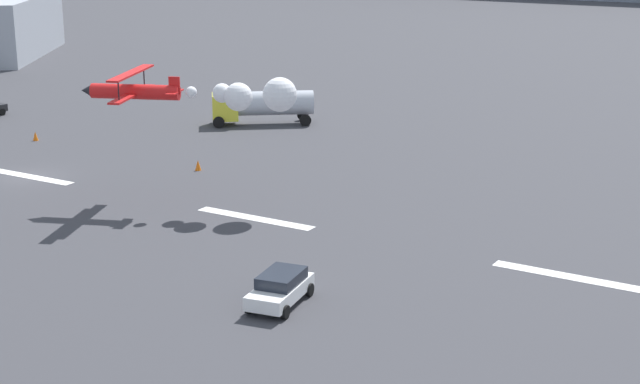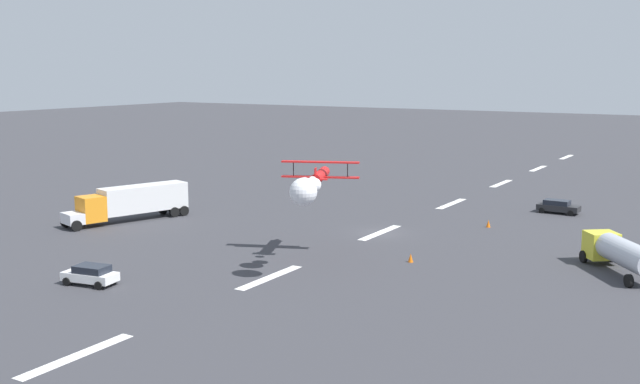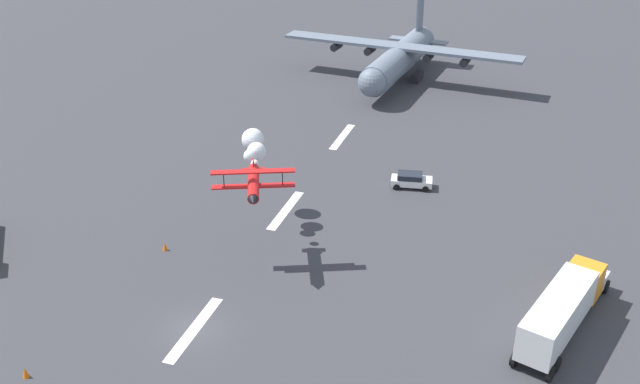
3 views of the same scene
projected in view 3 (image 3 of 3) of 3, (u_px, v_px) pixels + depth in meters
The scene contains 11 objects.
ground_plane at pixel (194, 329), 52.61m from camera, with size 440.00×440.00×0.00m, color #38383D.
runway_stripe_4 at pixel (194, 329), 52.61m from camera, with size 8.00×0.90×0.01m, color white.
runway_stripe_5 at pixel (286, 210), 68.84m from camera, with size 8.00×0.90×0.01m, color white.
runway_stripe_6 at pixel (342, 137), 85.06m from camera, with size 8.00×0.90×0.01m, color white.
runway_stripe_7 at pixel (381, 87), 101.29m from camera, with size 8.00×0.90×0.01m, color white.
cargo_transport_plane at pixel (397, 60), 101.29m from camera, with size 24.81×34.80×11.24m.
stunt_biplane_red at pixel (254, 155), 63.20m from camera, with size 12.78×7.97×2.23m.
semi_truck_orange at pixel (564, 306), 51.56m from camera, with size 13.76×6.83×3.70m.
followme_car_yellow at pixel (411, 180), 72.89m from camera, with size 2.57×4.38×1.52m.
traffic_cone_near at pixel (26, 373), 47.87m from camera, with size 0.44×0.44×0.75m, color orange.
traffic_cone_far at pixel (165, 246), 62.21m from camera, with size 0.44×0.44×0.75m, color orange.
Camera 3 is at (-37.24, -21.90, 32.99)m, focal length 40.22 mm.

